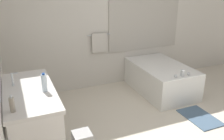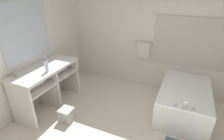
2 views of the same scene
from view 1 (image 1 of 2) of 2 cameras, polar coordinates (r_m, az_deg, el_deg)
name	(u,v)px [view 1 (image 1 of 2)]	position (r m, az deg, el deg)	size (l,w,h in m)	color
ground_plane	(168,137)	(3.99, 12.76, -14.73)	(16.00, 16.00, 0.00)	beige
wall_back_with_blinds	(112,23)	(5.30, 0.06, 10.59)	(7.40, 0.13, 2.70)	silver
vanity_counter	(31,106)	(3.51, -18.02, -7.85)	(0.63, 1.41, 0.92)	white
sink_faucet	(13,80)	(3.53, -21.76, -2.03)	(0.09, 0.04, 0.18)	silver
bathtub	(161,77)	(5.27, 11.06, -1.56)	(0.94, 1.52, 0.70)	white
water_bottle_1	(44,83)	(3.23, -15.23, -2.83)	(0.07, 0.07, 0.25)	silver
soap_dispenser	(12,105)	(2.88, -21.88, -7.33)	(0.06, 0.06, 0.19)	gray
bath_mat	(200,117)	(4.61, 19.43, -10.16)	(0.46, 0.71, 0.02)	slate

